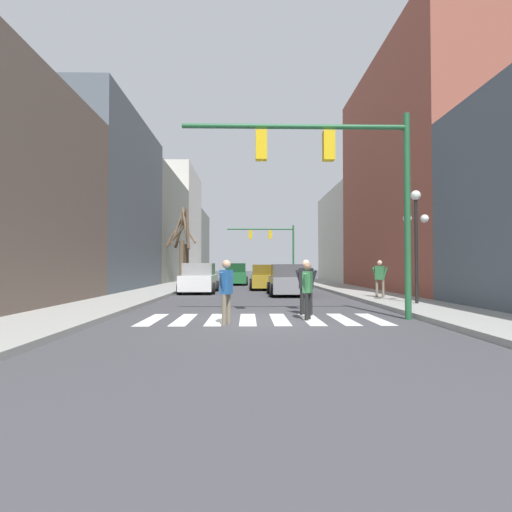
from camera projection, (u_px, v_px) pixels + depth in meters
name	position (u px, v px, depth m)	size (l,w,h in m)	color
ground_plane	(264.00, 321.00, 10.98)	(240.00, 240.00, 0.00)	#424247
sidewalk_left	(55.00, 319.00, 10.86)	(2.73, 90.00, 0.15)	#9E9E99
sidewalk_right	(469.00, 318.00, 11.10)	(2.73, 90.00, 0.15)	#9E9E99
building_row_left	(148.00, 227.00, 38.51)	(6.00, 63.98, 13.56)	#66564C
building_row_right	(419.00, 199.00, 24.45)	(6.00, 37.45, 13.96)	#515B66
crosswalk_stripes	(264.00, 319.00, 11.32)	(6.75, 2.60, 0.01)	white
traffic_signal_near	(341.00, 169.00, 11.36)	(6.51, 0.28, 5.89)	#236038
traffic_signal_far	(273.00, 240.00, 39.73)	(6.68, 0.28, 5.62)	#236038
street_lamp_right_corner	(416.00, 223.00, 14.71)	(0.95, 0.36, 4.16)	black
car_parked_right_mid	(288.00, 281.00, 20.85)	(2.04, 4.24, 1.61)	gray
car_parked_left_mid	(265.00, 278.00, 26.41)	(2.11, 4.89, 1.61)	#A38423
car_parked_right_far	(236.00, 275.00, 32.91)	(1.99, 4.67, 1.75)	#236B38
car_parked_left_far	(199.00, 279.00, 22.67)	(2.02, 4.21, 1.69)	white
pedestrian_waiting_at_curb	(380.00, 275.00, 17.52)	(0.62, 0.47, 1.62)	#7A705B
pedestrian_crossing_street	(306.00, 282.00, 12.35)	(0.65, 0.50, 1.71)	black
pedestrian_near_right_corner	(308.00, 286.00, 11.23)	(0.34, 0.67, 1.61)	black
pedestrian_on_left_sidewalk	(226.00, 286.00, 10.33)	(0.34, 0.70, 1.67)	#7A705B
street_tree_left_far	(185.00, 248.00, 32.10)	(2.14, 2.60, 6.06)	#473828
street_tree_left_mid	(182.00, 250.00, 32.49)	(2.69, 1.86, 6.23)	brown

